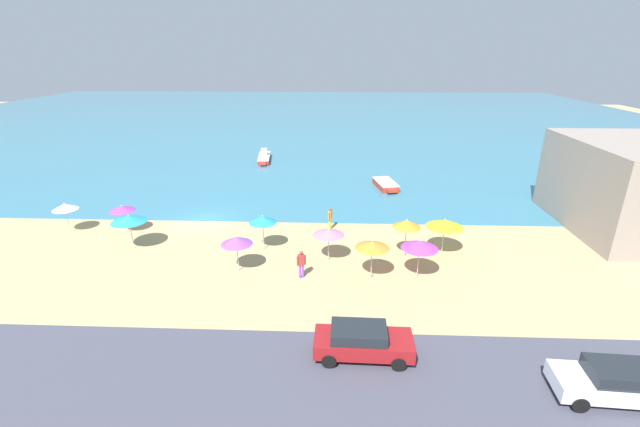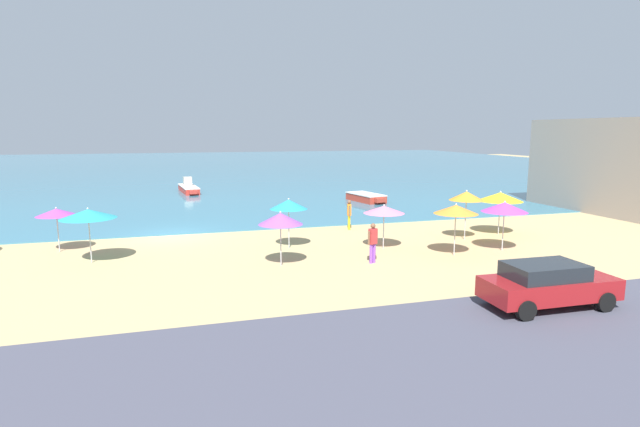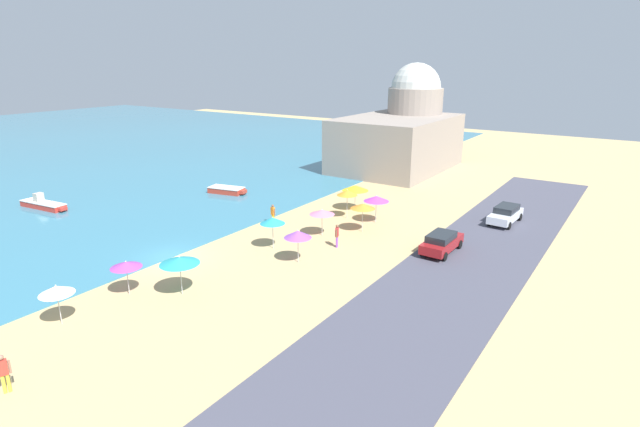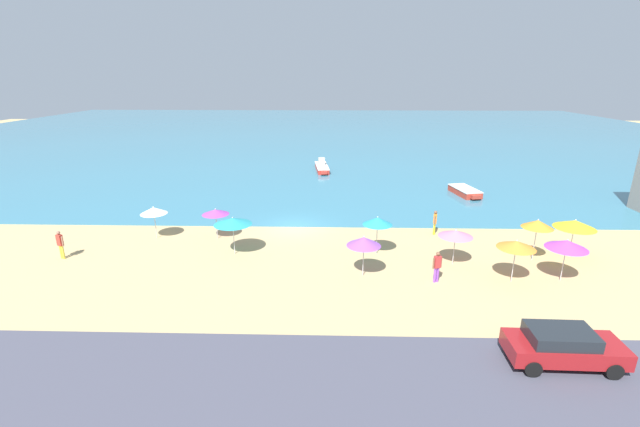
# 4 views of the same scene
# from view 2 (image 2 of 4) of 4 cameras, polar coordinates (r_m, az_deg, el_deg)

# --- Properties ---
(ground_plane) EXTENTS (160.00, 160.00, 0.00)m
(ground_plane) POSITION_cam_2_polar(r_m,az_deg,el_deg) (29.03, -16.58, -2.40)
(ground_plane) COLOR tan
(sea) EXTENTS (150.00, 110.00, 0.05)m
(sea) POSITION_cam_2_polar(r_m,az_deg,el_deg) (83.65, -16.63, 5.09)
(sea) COLOR teal
(sea) RESTS_ON ground_plane
(coastal_road) EXTENTS (80.00, 8.00, 0.06)m
(coastal_road) POSITION_cam_2_polar(r_m,az_deg,el_deg) (11.92, -16.46, -19.64)
(coastal_road) COLOR #444553
(coastal_road) RESTS_ON ground_plane
(beach_umbrella_0) EXTENTS (1.86, 1.86, 2.18)m
(beach_umbrella_0) POSITION_cam_2_polar(r_m,az_deg,el_deg) (26.83, -27.91, 0.13)
(beach_umbrella_0) COLOR #B2B2B7
(beach_umbrella_0) RESTS_ON ground_plane
(beach_umbrella_1) EXTENTS (1.82, 1.82, 2.67)m
(beach_umbrella_1) POSITION_cam_2_polar(r_m,az_deg,el_deg) (27.44, 16.40, 1.94)
(beach_umbrella_1) COLOR #B2B2B7
(beach_umbrella_1) RESTS_ON ground_plane
(beach_umbrella_2) EXTENTS (2.37, 2.37, 2.46)m
(beach_umbrella_2) POSITION_cam_2_polar(r_m,az_deg,el_deg) (23.91, -24.99, -0.04)
(beach_umbrella_2) COLOR #B2B2B7
(beach_umbrella_2) RESTS_ON ground_plane
(beach_umbrella_3) EXTENTS (2.18, 2.18, 2.45)m
(beach_umbrella_3) POSITION_cam_2_polar(r_m,az_deg,el_deg) (25.51, 20.34, 0.69)
(beach_umbrella_3) COLOR #B2B2B7
(beach_umbrella_3) RESTS_ON ground_plane
(beach_umbrella_4) EXTENTS (2.02, 2.02, 2.21)m
(beach_umbrella_4) POSITION_cam_2_polar(r_m,az_deg,el_deg) (24.54, 7.33, 0.45)
(beach_umbrella_4) COLOR #B2B2B7
(beach_umbrella_4) RESTS_ON ground_plane
(beach_umbrella_5) EXTENTS (2.02, 2.02, 2.46)m
(beach_umbrella_5) POSITION_cam_2_polar(r_m,az_deg,el_deg) (23.75, 15.27, 0.46)
(beach_umbrella_5) COLOR #B2B2B7
(beach_umbrella_5) RESTS_ON ground_plane
(beach_umbrella_6) EXTENTS (2.45, 2.45, 2.45)m
(beach_umbrella_6) POSITION_cam_2_polar(r_m,az_deg,el_deg) (29.49, 19.92, 1.81)
(beach_umbrella_6) COLOR #B2B2B7
(beach_umbrella_6) RESTS_ON ground_plane
(beach_umbrella_8) EXTENTS (1.86, 1.86, 2.50)m
(beach_umbrella_8) POSITION_cam_2_polar(r_m,az_deg,el_deg) (24.46, -3.61, 1.05)
(beach_umbrella_8) COLOR #B2B2B7
(beach_umbrella_8) RESTS_ON ground_plane
(beach_umbrella_9) EXTENTS (1.92, 1.92, 2.38)m
(beach_umbrella_9) POSITION_cam_2_polar(r_m,az_deg,el_deg) (21.27, -4.54, -0.59)
(beach_umbrella_9) COLOR #B2B2B7
(beach_umbrella_9) RESTS_ON ground_plane
(bather_1) EXTENTS (0.31, 0.55, 1.76)m
(bather_1) POSITION_cam_2_polar(r_m,az_deg,el_deg) (29.33, 3.35, 0.07)
(bather_1) COLOR yellow
(bather_1) RESTS_ON ground_plane
(bather_2) EXTENTS (0.53, 0.34, 1.78)m
(bather_2) POSITION_cam_2_polar(r_m,az_deg,el_deg) (21.96, 6.05, -3.11)
(bather_2) COLOR purple
(bather_2) RESTS_ON ground_plane
(parked_car_1) EXTENTS (4.37, 1.94, 1.48)m
(parked_car_1) POSITION_cam_2_polar(r_m,az_deg,el_deg) (17.92, 24.59, -7.33)
(parked_car_1) COLOR maroon
(parked_car_1) RESTS_ON coastal_road
(skiff_nearshore) EXTENTS (2.42, 4.26, 0.64)m
(skiff_nearshore) POSITION_cam_2_polar(r_m,az_deg,el_deg) (41.00, 5.31, 1.84)
(skiff_nearshore) COLOR #B03627
(skiff_nearshore) RESTS_ON sea
(skiff_offshore) EXTENTS (1.91, 5.67, 1.41)m
(skiff_offshore) POSITION_cam_2_polar(r_m,az_deg,el_deg) (48.59, -14.78, 2.79)
(skiff_offshore) COLOR red
(skiff_offshore) RESTS_ON sea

